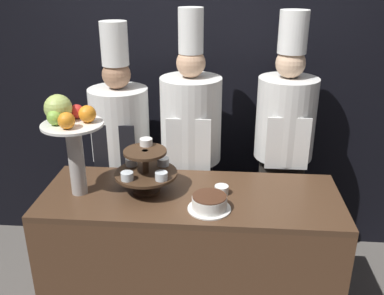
{
  "coord_description": "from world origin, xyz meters",
  "views": [
    {
      "loc": [
        0.18,
        -1.84,
        2.1
      ],
      "look_at": [
        0.0,
        0.42,
        1.15
      ],
      "focal_mm": 40.0,
      "sensor_mm": 36.0,
      "label": 1
    }
  ],
  "objects_px": {
    "fruit_pedestal": "(69,128)",
    "chef_left": "(121,145)",
    "chef_center_right": "(284,142)",
    "cake_round": "(209,203)",
    "tiered_stand": "(146,168)",
    "chef_center_left": "(191,142)",
    "cup_white": "(222,190)"
  },
  "relations": [
    {
      "from": "fruit_pedestal",
      "to": "chef_left",
      "type": "relative_size",
      "value": 0.32
    },
    {
      "from": "fruit_pedestal",
      "to": "chef_center_right",
      "type": "height_order",
      "value": "chef_center_right"
    },
    {
      "from": "cake_round",
      "to": "chef_center_right",
      "type": "xyz_separation_m",
      "value": [
        0.47,
        0.73,
        0.07
      ]
    },
    {
      "from": "tiered_stand",
      "to": "chef_center_left",
      "type": "xyz_separation_m",
      "value": [
        0.21,
        0.55,
        -0.05
      ]
    },
    {
      "from": "chef_center_left",
      "to": "chef_center_right",
      "type": "xyz_separation_m",
      "value": [
        0.63,
        0.0,
        0.02
      ]
    },
    {
      "from": "chef_center_left",
      "to": "chef_center_right",
      "type": "height_order",
      "value": "chef_center_left"
    },
    {
      "from": "tiered_stand",
      "to": "cake_round",
      "type": "distance_m",
      "value": 0.43
    },
    {
      "from": "chef_left",
      "to": "chef_center_left",
      "type": "xyz_separation_m",
      "value": [
        0.49,
        -0.0,
        0.04
      ]
    },
    {
      "from": "chef_left",
      "to": "cake_round",
      "type": "bearing_deg",
      "value": -48.33
    },
    {
      "from": "fruit_pedestal",
      "to": "cup_white",
      "type": "bearing_deg",
      "value": 2.98
    },
    {
      "from": "chef_center_right",
      "to": "cup_white",
      "type": "bearing_deg",
      "value": -126.43
    },
    {
      "from": "cake_round",
      "to": "cup_white",
      "type": "distance_m",
      "value": 0.19
    },
    {
      "from": "chef_left",
      "to": "chef_center_right",
      "type": "height_order",
      "value": "chef_center_right"
    },
    {
      "from": "cake_round",
      "to": "chef_left",
      "type": "height_order",
      "value": "chef_left"
    },
    {
      "from": "tiered_stand",
      "to": "cake_round",
      "type": "xyz_separation_m",
      "value": [
        0.37,
        -0.18,
        -0.11
      ]
    },
    {
      "from": "tiered_stand",
      "to": "chef_left",
      "type": "bearing_deg",
      "value": 116.78
    },
    {
      "from": "tiered_stand",
      "to": "fruit_pedestal",
      "type": "relative_size",
      "value": 0.63
    },
    {
      "from": "chef_left",
      "to": "chef_center_left",
      "type": "relative_size",
      "value": 0.95
    },
    {
      "from": "chef_center_left",
      "to": "chef_left",
      "type": "bearing_deg",
      "value": 179.99
    },
    {
      "from": "cup_white",
      "to": "chef_center_left",
      "type": "height_order",
      "value": "chef_center_left"
    },
    {
      "from": "tiered_stand",
      "to": "cup_white",
      "type": "height_order",
      "value": "tiered_stand"
    },
    {
      "from": "cup_white",
      "to": "cake_round",
      "type": "bearing_deg",
      "value": -109.43
    },
    {
      "from": "cake_round",
      "to": "chef_left",
      "type": "xyz_separation_m",
      "value": [
        -0.65,
        0.73,
        0.01
      ]
    },
    {
      "from": "cup_white",
      "to": "fruit_pedestal",
      "type": "bearing_deg",
      "value": -177.02
    },
    {
      "from": "cake_round",
      "to": "cup_white",
      "type": "height_order",
      "value": "cake_round"
    },
    {
      "from": "tiered_stand",
      "to": "fruit_pedestal",
      "type": "xyz_separation_m",
      "value": [
        -0.41,
        -0.04,
        0.25
      ]
    },
    {
      "from": "cake_round",
      "to": "chef_center_right",
      "type": "bearing_deg",
      "value": 57.2
    },
    {
      "from": "cake_round",
      "to": "chef_center_left",
      "type": "xyz_separation_m",
      "value": [
        -0.16,
        0.73,
        0.05
      ]
    },
    {
      "from": "chef_center_left",
      "to": "fruit_pedestal",
      "type": "bearing_deg",
      "value": -135.91
    },
    {
      "from": "chef_left",
      "to": "cup_white",
      "type": "bearing_deg",
      "value": -37.82
    },
    {
      "from": "fruit_pedestal",
      "to": "chef_center_right",
      "type": "relative_size",
      "value": 0.31
    },
    {
      "from": "cup_white",
      "to": "chef_center_right",
      "type": "height_order",
      "value": "chef_center_right"
    }
  ]
}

